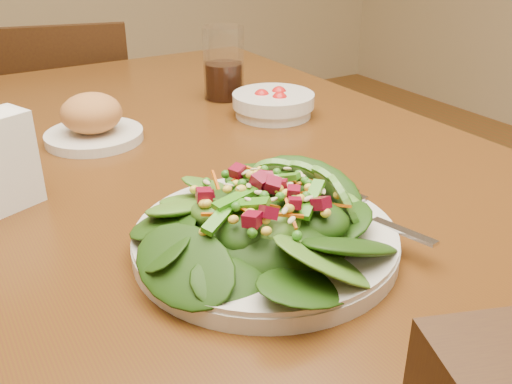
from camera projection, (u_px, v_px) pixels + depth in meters
dining_table at (203, 220)px, 0.91m from camera, size 0.90×1.40×0.75m
chair_far at (73, 154)px, 1.70m from camera, size 0.48×0.48×0.83m
salad_plate at (273, 222)px, 0.63m from camera, size 0.30×0.29×0.09m
bread_plate at (93, 122)px, 0.93m from camera, size 0.16×0.16×0.08m
tomato_bowl at (273, 104)px, 1.05m from camera, size 0.15×0.15×0.05m
drinking_glass at (224, 68)px, 1.14m from camera, size 0.08×0.08×0.14m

